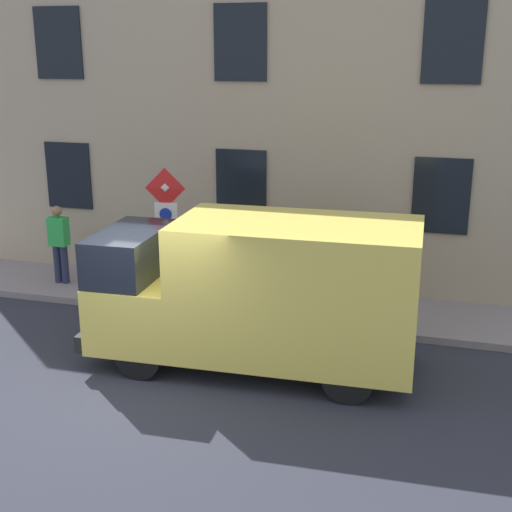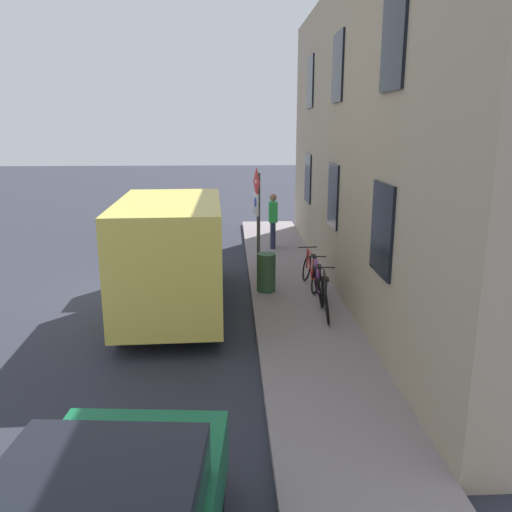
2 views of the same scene
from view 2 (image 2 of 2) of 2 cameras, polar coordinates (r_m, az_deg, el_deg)
name	(u,v)px [view 2 (image 2 of 2)]	position (r m, az deg, el deg)	size (l,w,h in m)	color
ground_plane	(141,291)	(13.04, -12.43, -3.76)	(80.00, 80.00, 0.00)	#2B2D38
sidewalk_slab	(291,286)	(12.92, 3.82, -3.30)	(2.00, 16.93, 0.14)	gray
building_facade	(351,140)	(12.55, 10.36, 12.41)	(0.75, 14.93, 7.20)	tan
sign_post_stacked	(257,206)	(13.37, 0.11, 5.49)	(0.18, 0.56, 2.65)	#474C47
delivery_van	(173,252)	(11.17, -9.08, 0.49)	(2.19, 5.40, 2.50)	#E3CC54
bicycle_black	(325,297)	(10.80, 7.55, -4.49)	(0.46, 1.71, 0.89)	black
bicycle_purple	(317,284)	(11.67, 6.75, -3.02)	(0.46, 1.72, 0.89)	black
bicycle_red	(311,272)	(12.56, 6.05, -1.76)	(0.46, 1.72, 0.89)	black
pedestrian	(273,219)	(16.32, 1.87, 4.05)	(0.26, 0.40, 1.72)	#262B47
litter_bin	(266,272)	(12.17, 1.12, -1.81)	(0.44, 0.44, 0.90)	#2D5133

